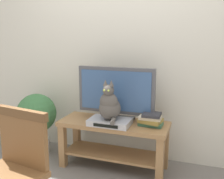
{
  "coord_description": "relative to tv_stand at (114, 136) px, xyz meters",
  "views": [
    {
      "loc": [
        0.86,
        -1.89,
        1.41
      ],
      "look_at": [
        -0.01,
        0.56,
        0.87
      ],
      "focal_mm": 42.64,
      "sensor_mm": 36.0,
      "label": 1
    }
  ],
  "objects": [
    {
      "name": "media_box",
      "position": [
        -0.01,
        -0.1,
        0.18
      ],
      "size": [
        0.42,
        0.25,
        0.06
      ],
      "color": "#ADADB2",
      "rests_on": "tv_stand"
    },
    {
      "name": "book_stack",
      "position": [
        0.39,
        0.02,
        0.22
      ],
      "size": [
        0.24,
        0.21,
        0.13
      ],
      "color": "#38664C",
      "rests_on": "tv_stand"
    },
    {
      "name": "back_wall",
      "position": [
        0.01,
        0.42,
        1.05
      ],
      "size": [
        7.0,
        0.12,
        2.8
      ],
      "primitive_type": "cube",
      "color": "beige",
      "rests_on": "ground"
    },
    {
      "name": "cat",
      "position": [
        -0.01,
        -0.11,
        0.36
      ],
      "size": [
        0.22,
        0.3,
        0.41
      ],
      "color": "#514C47",
      "rests_on": "media_box"
    },
    {
      "name": "tv",
      "position": [
        0.0,
        0.07,
        0.45
      ],
      "size": [
        0.83,
        0.2,
        0.57
      ],
      "color": "#4C4C51",
      "rests_on": "tv_stand"
    },
    {
      "name": "wooden_chair",
      "position": [
        -0.3,
        -1.2,
        0.19
      ],
      "size": [
        0.51,
        0.51,
        0.92
      ],
      "color": "brown",
      "rests_on": "ground"
    },
    {
      "name": "potted_plant",
      "position": [
        -0.96,
        0.02,
        0.1
      ],
      "size": [
        0.46,
        0.46,
        0.73
      ],
      "color": "beige",
      "rests_on": "ground"
    },
    {
      "name": "tv_stand",
      "position": [
        0.0,
        0.0,
        0.0
      ],
      "size": [
        1.14,
        0.43,
        0.51
      ],
      "color": "olive",
      "rests_on": "ground"
    }
  ]
}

